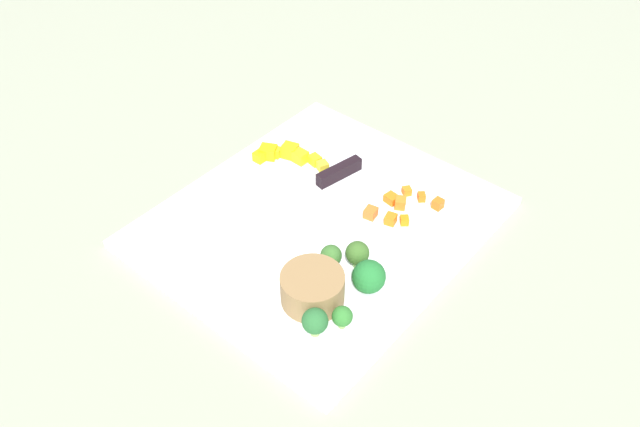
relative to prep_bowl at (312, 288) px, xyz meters
name	(u,v)px	position (x,y,z in m)	size (l,w,h in m)	color
ground_plane	(320,225)	(-0.12, -0.09, -0.03)	(4.00, 4.00, 0.00)	#949D85
cutting_board	(320,222)	(-0.12, -0.09, -0.03)	(0.44, 0.39, 0.01)	white
prep_bowl	(312,288)	(0.00, 0.00, 0.00)	(0.08, 0.08, 0.04)	olive
chef_knife	(303,191)	(-0.14, -0.14, -0.01)	(0.34, 0.09, 0.02)	silver
carrot_dice_0	(421,197)	(-0.24, 0.00, -0.01)	(0.01, 0.01, 0.01)	orange
carrot_dice_1	(371,213)	(-0.17, -0.04, -0.01)	(0.02, 0.02, 0.01)	orange
carrot_dice_2	(400,203)	(-0.21, -0.01, -0.01)	(0.01, 0.02, 0.01)	orange
carrot_dice_3	(438,204)	(-0.24, 0.03, -0.01)	(0.01, 0.01, 0.01)	orange
carrot_dice_4	(391,199)	(-0.21, -0.03, -0.01)	(0.02, 0.02, 0.01)	orange
carrot_dice_5	(404,220)	(-0.18, 0.01, -0.01)	(0.01, 0.01, 0.01)	orange
carrot_dice_6	(391,219)	(-0.17, -0.01, -0.01)	(0.02, 0.01, 0.01)	orange
carrot_dice_7	(407,191)	(-0.24, -0.02, -0.01)	(0.01, 0.01, 0.01)	orange
pepper_dice_0	(290,151)	(-0.20, -0.21, -0.01)	(0.02, 0.02, 0.02)	yellow
pepper_dice_1	(322,166)	(-0.20, -0.15, -0.01)	(0.02, 0.02, 0.01)	yellow
pepper_dice_2	(261,156)	(-0.16, -0.24, -0.01)	(0.02, 0.02, 0.02)	yellow
pepper_dice_3	(300,157)	(-0.20, -0.19, -0.01)	(0.02, 0.02, 0.02)	yellow
pepper_dice_4	(277,152)	(-0.18, -0.23, -0.01)	(0.02, 0.01, 0.01)	yellow
pepper_dice_5	(268,152)	(-0.17, -0.24, -0.01)	(0.02, 0.02, 0.02)	yellow
pepper_dice_6	(315,160)	(-0.21, -0.17, -0.01)	(0.02, 0.02, 0.01)	yellow
broccoli_floret_0	(369,277)	(-0.06, 0.04, 0.00)	(0.04, 0.04, 0.04)	#94BA6B
broccoli_floret_1	(315,321)	(0.04, 0.04, 0.00)	(0.03, 0.03, 0.04)	#93BC61
broccoli_floret_2	(331,256)	(-0.06, -0.02, 0.00)	(0.03, 0.03, 0.03)	#8EB75B
broccoli_floret_3	(342,317)	(0.01, 0.05, 0.00)	(0.02, 0.02, 0.03)	#86BD59
broccoli_floret_4	(357,253)	(-0.08, 0.01, 0.00)	(0.03, 0.03, 0.04)	#80AE5F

